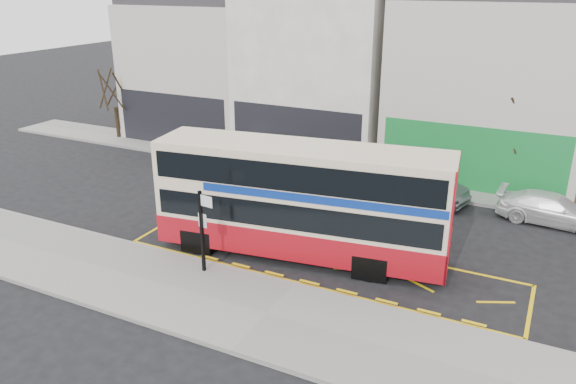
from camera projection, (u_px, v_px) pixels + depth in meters
The scene contains 15 objects.
ground at pixel (300, 282), 18.61m from camera, with size 120.00×120.00×0.00m, color black.
pavement at pixel (267, 315), 16.66m from camera, with size 40.00×4.00×0.15m, color gray.
kerb at pixel (295, 285), 18.27m from camera, with size 40.00×0.15×0.15m, color gray.
far_pavement at pixel (394, 180), 27.79m from camera, with size 50.00×3.00×0.15m, color gray.
road_markings at pixel (319, 262), 19.95m from camera, with size 14.00×3.40×0.01m, color yellow, non-canonical shape.
terrace_far_left at pixel (207, 57), 35.03m from camera, with size 8.00×8.01×10.80m.
terrace_left at pixel (326, 56), 31.53m from camera, with size 8.00×8.01×11.80m.
terrace_green_shop at pixel (493, 72), 27.88m from camera, with size 9.00×8.01×11.30m.
double_decker_bus at pixel (302, 200), 19.67m from camera, with size 10.56×3.78×4.13m.
bus_stop_post at pixel (203, 224), 18.41m from camera, with size 0.71×0.18×2.88m.
car_silver at pixel (206, 154), 29.61m from camera, with size 1.75×4.35×1.48m, color #AFAEB3.
car_grey at pixel (421, 185), 25.28m from camera, with size 1.48×4.24×1.40m, color #494D51.
car_white at pixel (552, 209), 22.90m from camera, with size 1.73×4.26×1.24m, color white.
street_tree_left at pixel (113, 79), 33.83m from camera, with size 2.54×2.54×5.49m.
street_tree_right at pixel (518, 107), 25.03m from camera, with size 2.75×2.75×5.93m.
Camera 1 is at (6.90, -14.78, 9.45)m, focal length 35.00 mm.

